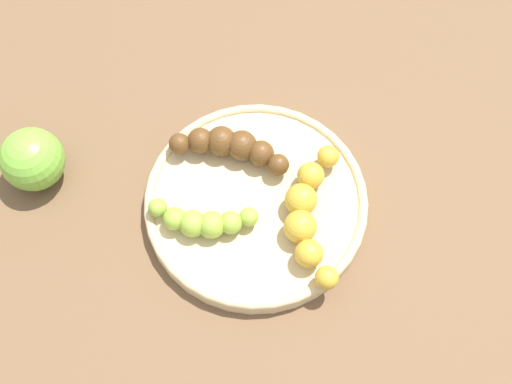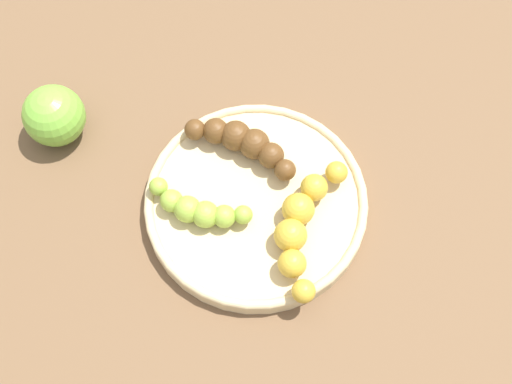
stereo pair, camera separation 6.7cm
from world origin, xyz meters
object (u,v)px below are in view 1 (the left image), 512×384
banana_overripe (231,146)px  apple_green (32,159)px  fruit_bowl (256,202)px  banana_green (202,221)px  banana_spotted (308,213)px

banana_overripe → apple_green: apple_green is taller
fruit_bowl → banana_overripe: bearing=-72.5°
fruit_bowl → banana_green: banana_green is taller
fruit_bowl → apple_green: apple_green is taller
fruit_bowl → banana_overripe: size_ratio=1.92×
banana_spotted → apple_green: apple_green is taller
fruit_bowl → banana_spotted: size_ratio=1.53×
fruit_bowl → banana_spotted: banana_spotted is taller
banana_spotted → apple_green: (0.28, -0.11, -0.00)m
banana_overripe → banana_green: size_ratio=1.12×
banana_overripe → banana_green: banana_overripe is taller
apple_green → fruit_bowl: bearing=161.7°
banana_overripe → banana_green: bearing=175.6°
banana_spotted → banana_green: (0.11, -0.01, -0.00)m
banana_spotted → banana_green: size_ratio=1.40×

